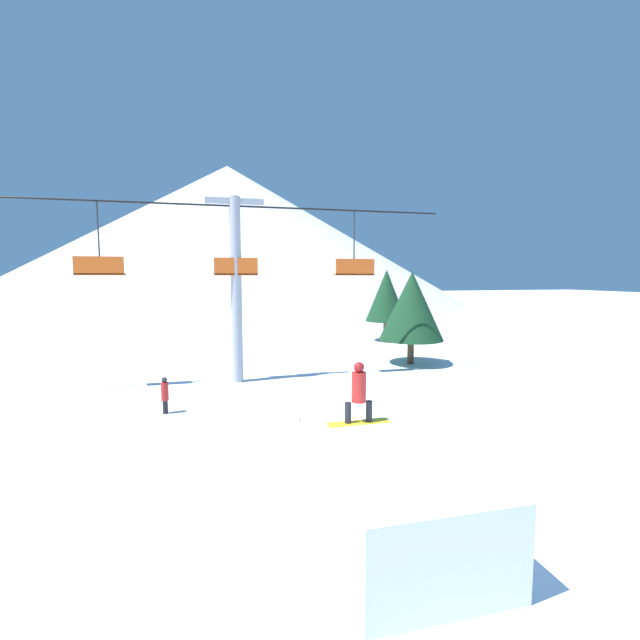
{
  "coord_description": "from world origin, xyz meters",
  "views": [
    {
      "loc": [
        -2.95,
        -5.81,
        4.56
      ],
      "look_at": [
        0.0,
        5.99,
        3.29
      ],
      "focal_mm": 24.0,
      "sensor_mm": 36.0,
      "label": 1
    }
  ],
  "objects_px": {
    "distant_skier": "(165,394)",
    "snowboarder": "(359,393)",
    "snow_ramp": "(390,492)",
    "pine_tree_near": "(412,306)"
  },
  "relations": [
    {
      "from": "distant_skier",
      "to": "snowboarder",
      "type": "bearing_deg",
      "value": -55.04
    },
    {
      "from": "snow_ramp",
      "to": "pine_tree_near",
      "type": "relative_size",
      "value": 0.88
    },
    {
      "from": "snow_ramp",
      "to": "pine_tree_near",
      "type": "distance_m",
      "value": 15.2
    },
    {
      "from": "snow_ramp",
      "to": "snowboarder",
      "type": "bearing_deg",
      "value": 92.97
    },
    {
      "from": "snowboarder",
      "to": "pine_tree_near",
      "type": "relative_size",
      "value": 0.28
    },
    {
      "from": "snowboarder",
      "to": "pine_tree_near",
      "type": "xyz_separation_m",
      "value": [
        6.99,
        11.87,
        0.88
      ]
    },
    {
      "from": "pine_tree_near",
      "to": "snow_ramp",
      "type": "bearing_deg",
      "value": -117.36
    },
    {
      "from": "snow_ramp",
      "to": "distant_skier",
      "type": "height_order",
      "value": "snow_ramp"
    },
    {
      "from": "snow_ramp",
      "to": "pine_tree_near",
      "type": "xyz_separation_m",
      "value": [
        6.91,
        13.35,
        2.27
      ]
    },
    {
      "from": "snow_ramp",
      "to": "pine_tree_near",
      "type": "bearing_deg",
      "value": 62.64
    }
  ]
}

